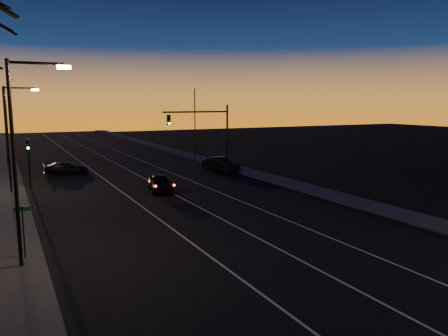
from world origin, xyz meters
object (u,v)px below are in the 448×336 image
lead_car (160,183)px  cross_car (66,168)px  signal_mast (207,127)px  right_car (221,164)px

lead_car → cross_car: size_ratio=1.08×
signal_mast → cross_car: signal_mast is taller
cross_car → signal_mast: bearing=-24.5°
right_car → cross_car: bearing=159.6°
signal_mast → right_car: bearing=12.9°
signal_mast → right_car: (1.81, 0.42, -4.01)m
signal_mast → lead_car: 10.67m
signal_mast → lead_car: (-7.26, -6.67, -4.06)m
lead_car → right_car: bearing=38.0°
right_car → cross_car: 15.74m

